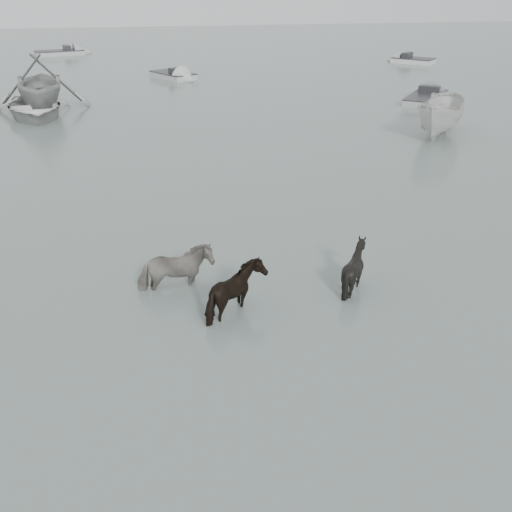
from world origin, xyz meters
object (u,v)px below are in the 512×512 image
object	(u,v)px
pony_dark	(237,286)
pony_black	(355,263)
pony_pinto	(175,260)
rowboat_lead	(33,105)

from	to	relation	value
pony_dark	pony_black	bearing A→B (deg)	-55.80
pony_pinto	rowboat_lead	xyz separation A→B (m)	(-5.84, 19.60, -0.17)
pony_dark	rowboat_lead	world-z (taller)	pony_dark
pony_black	rowboat_lead	world-z (taller)	pony_black
pony_dark	pony_black	xyz separation A→B (m)	(2.82, 0.74, -0.03)
pony_pinto	pony_dark	xyz separation A→B (m)	(1.24, -1.43, -0.05)
rowboat_lead	pony_black	bearing A→B (deg)	-76.17
pony_pinto	pony_black	xyz separation A→B (m)	(4.06, -0.68, -0.08)
pony_dark	pony_black	distance (m)	2.92
rowboat_lead	pony_pinto	bearing A→B (deg)	-85.59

